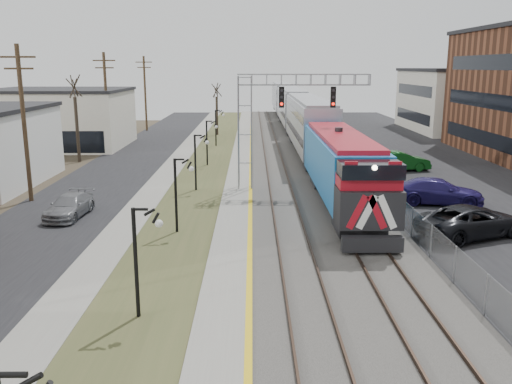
{
  "coord_description": "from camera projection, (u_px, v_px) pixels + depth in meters",
  "views": [
    {
      "loc": [
        0.0,
        -9.57,
        8.62
      ],
      "look_at": [
        0.19,
        16.36,
        2.6
      ],
      "focal_mm": 38.0,
      "sensor_mm": 36.0,
      "label": 1
    }
  ],
  "objects": [
    {
      "name": "street_west",
      "position": [
        115.0,
        172.0,
        45.28
      ],
      "size": [
        7.0,
        120.0,
        0.04
      ],
      "primitive_type": "cube",
      "color": "black",
      "rests_on": "ground"
    },
    {
      "name": "sidewalk",
      "position": [
        169.0,
        172.0,
        45.31
      ],
      "size": [
        2.0,
        120.0,
        0.08
      ],
      "primitive_type": "cube",
      "color": "gray",
      "rests_on": "ground"
    },
    {
      "name": "grass_median",
      "position": [
        204.0,
        172.0,
        45.33
      ],
      "size": [
        4.0,
        120.0,
        0.06
      ],
      "primitive_type": "cube",
      "color": "#3F4725",
      "rests_on": "ground"
    },
    {
      "name": "platform",
      "position": [
        240.0,
        171.0,
        45.33
      ],
      "size": [
        2.0,
        120.0,
        0.24
      ],
      "primitive_type": "cube",
      "color": "gray",
      "rests_on": "ground"
    },
    {
      "name": "ballast_bed",
      "position": [
        300.0,
        171.0,
        45.37
      ],
      "size": [
        8.0,
        120.0,
        0.2
      ],
      "primitive_type": "cube",
      "color": "#595651",
      "rests_on": "ground"
    },
    {
      "name": "parking_lot",
      "position": [
        442.0,
        171.0,
        45.47
      ],
      "size": [
        16.0,
        120.0,
        0.04
      ],
      "primitive_type": "cube",
      "color": "black",
      "rests_on": "ground"
    },
    {
      "name": "platform_edge",
      "position": [
        251.0,
        169.0,
        45.31
      ],
      "size": [
        0.24,
        120.0,
        0.01
      ],
      "primitive_type": "cube",
      "color": "gold",
      "rests_on": "platform"
    },
    {
      "name": "track_near",
      "position": [
        276.0,
        169.0,
        45.32
      ],
      "size": [
        1.58,
        120.0,
        0.15
      ],
      "color": "#2D2119",
      "rests_on": "ballast_bed"
    },
    {
      "name": "track_far",
      "position": [
        318.0,
        169.0,
        45.34
      ],
      "size": [
        1.58,
        120.0,
        0.15
      ],
      "color": "#2D2119",
      "rests_on": "ballast_bed"
    },
    {
      "name": "train",
      "position": [
        296.0,
        113.0,
        67.55
      ],
      "size": [
        3.0,
        85.85,
        5.33
      ],
      "color": "#1564AD",
      "rests_on": "ground"
    },
    {
      "name": "signal_gantry",
      "position": [
        270.0,
        112.0,
        37.28
      ],
      "size": [
        9.0,
        1.07,
        8.15
      ],
      "color": "gray",
      "rests_on": "ground"
    },
    {
      "name": "lampposts",
      "position": [
        177.0,
        195.0,
        28.6
      ],
      "size": [
        0.14,
        62.14,
        4.0
      ],
      "color": "black",
      "rests_on": "ground"
    },
    {
      "name": "utility_poles",
      "position": [
        24.0,
        125.0,
        34.39
      ],
      "size": [
        0.28,
        80.28,
        10.0
      ],
      "color": "#4C3823",
      "rests_on": "ground"
    },
    {
      "name": "fence",
      "position": [
        350.0,
        162.0,
        45.24
      ],
      "size": [
        0.04,
        120.0,
        1.6
      ],
      "primitive_type": "cube",
      "color": "gray",
      "rests_on": "ground"
    },
    {
      "name": "bare_trees",
      "position": [
        111.0,
        134.0,
        48.48
      ],
      "size": [
        12.3,
        42.3,
        5.95
      ],
      "color": "#382D23",
      "rests_on": "ground"
    },
    {
      "name": "car_lot_c",
      "position": [
        472.0,
        222.0,
        27.9
      ],
      "size": [
        6.49,
        4.8,
        1.64
      ],
      "primitive_type": "imported",
      "rotation": [
        0.0,
        0.0,
        1.97
      ],
      "color": "black",
      "rests_on": "ground"
    },
    {
      "name": "car_lot_d",
      "position": [
        438.0,
        192.0,
        34.54
      ],
      "size": [
        5.91,
        3.25,
        1.62
      ],
      "primitive_type": "imported",
      "rotation": [
        0.0,
        0.0,
        1.39
      ],
      "color": "navy",
      "rests_on": "ground"
    },
    {
      "name": "car_lot_e",
      "position": [
        403.0,
        161.0,
        46.3
      ],
      "size": [
        4.7,
        2.74,
        1.5
      ],
      "primitive_type": "imported",
      "rotation": [
        0.0,
        0.0,
        1.8
      ],
      "color": "slate",
      "rests_on": "ground"
    },
    {
      "name": "car_lot_f",
      "position": [
        400.0,
        162.0,
        45.57
      ],
      "size": [
        5.1,
        2.32,
        1.62
      ],
      "primitive_type": "imported",
      "rotation": [
        0.0,
        0.0,
        1.7
      ],
      "color": "#0E4715",
      "rests_on": "ground"
    },
    {
      "name": "car_street_b",
      "position": [
        69.0,
        207.0,
        31.56
      ],
      "size": [
        2.11,
        4.59,
        1.3
      ],
      "primitive_type": "imported",
      "rotation": [
        0.0,
        0.0,
        -0.07
      ],
      "color": "slate",
      "rests_on": "ground"
    }
  ]
}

